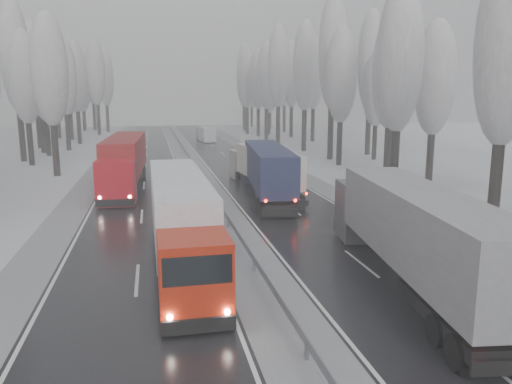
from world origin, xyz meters
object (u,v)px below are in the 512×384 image
object	(u,v)px
truck_red_white	(180,214)
truck_grey_tarp	(410,228)
truck_red_red	(124,159)
box_truck_distant	(206,134)
truck_cream_box	(263,166)
truck_blue_box	(267,168)

from	to	relation	value
truck_red_white	truck_grey_tarp	bearing A→B (deg)	-29.05
truck_red_red	box_truck_distant	bearing A→B (deg)	77.66
truck_cream_box	box_truck_distant	bearing A→B (deg)	85.45
truck_grey_tarp	truck_red_red	distance (m)	28.50
truck_cream_box	box_truck_distant	xyz separation A→B (m)	(0.32, 47.97, -0.81)
truck_cream_box	truck_red_red	bearing A→B (deg)	159.22
truck_grey_tarp	box_truck_distant	size ratio (longest dim) A/B	2.32
truck_blue_box	truck_cream_box	world-z (taller)	truck_blue_box
truck_grey_tarp	truck_blue_box	xyz separation A→B (m)	(-1.73, 19.39, -0.08)
truck_blue_box	box_truck_distant	xyz separation A→B (m)	(0.62, 50.60, -1.07)
truck_grey_tarp	truck_red_white	bearing A→B (deg)	158.87
truck_cream_box	truck_red_white	xyz separation A→B (m)	(-7.85, -17.01, 0.23)
truck_cream_box	truck_red_red	size ratio (longest dim) A/B	0.83
truck_grey_tarp	box_truck_distant	distance (m)	70.00
truck_red_red	truck_red_white	bearing A→B (deg)	-77.56
truck_blue_box	truck_red_white	size ratio (longest dim) A/B	1.02
truck_blue_box	truck_red_red	distance (m)	12.67
truck_blue_box	box_truck_distant	size ratio (longest dim) A/B	2.24
truck_cream_box	truck_grey_tarp	bearing A→B (deg)	-90.47
truck_grey_tarp	truck_red_red	bearing A→B (deg)	124.09
box_truck_distant	truck_red_white	distance (m)	65.49
truck_blue_box	truck_grey_tarp	bearing A→B (deg)	-78.62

